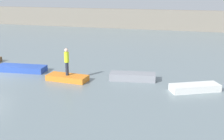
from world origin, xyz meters
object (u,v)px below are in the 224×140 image
rowboat_blue (21,68)px  rowboat_orange (67,78)px  rowboat_grey (133,77)px  rowboat_white (195,88)px  person_hiviz_shirt (67,60)px

rowboat_blue → rowboat_orange: rowboat_blue is taller
rowboat_grey → rowboat_blue: bearing=172.6°
rowboat_blue → rowboat_orange: 4.52m
rowboat_blue → rowboat_grey: bearing=-4.6°
rowboat_orange → rowboat_white: rowboat_white is taller
rowboat_blue → person_hiviz_shirt: bearing=-20.4°
rowboat_blue → person_hiviz_shirt: person_hiviz_shirt is taller
rowboat_white → rowboat_grey: bearing=138.7°
rowboat_grey → rowboat_white: 4.28m
rowboat_orange → person_hiviz_shirt: bearing=0.0°
rowboat_grey → person_hiviz_shirt: size_ratio=1.66×
rowboat_orange → rowboat_grey: 4.48m
rowboat_blue → rowboat_white: bearing=-9.6°
rowboat_blue → rowboat_grey: size_ratio=1.21×
rowboat_grey → rowboat_white: size_ratio=1.02×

